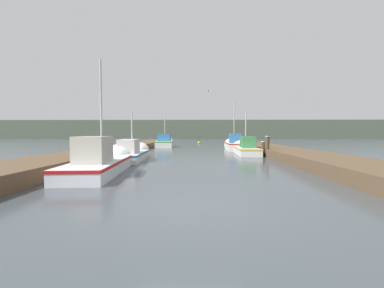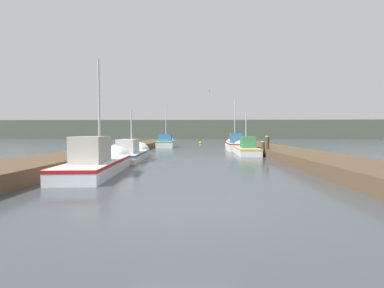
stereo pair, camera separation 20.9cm
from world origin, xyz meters
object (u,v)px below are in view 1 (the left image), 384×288
at_px(fishing_boat_3, 234,145).
at_px(mooring_piling_2, 263,149).
at_px(fishing_boat_2, 245,149).
at_px(seagull_lead, 209,91).
at_px(channel_buoy, 199,143).
at_px(fishing_boat_1, 133,153).
at_px(fishing_boat_4, 165,143).
at_px(fishing_boat_0, 105,161).
at_px(mooring_piling_1, 238,140).
at_px(mooring_piling_0, 233,140).
at_px(mooring_piling_3, 267,146).

xyz_separation_m(fishing_boat_3, mooring_piling_2, (0.96, -6.88, 0.03)).
relative_size(fishing_boat_2, fishing_boat_3, 1.06).
xyz_separation_m(mooring_piling_2, seagull_lead, (-3.19, 7.58, 5.01)).
height_order(channel_buoy, seagull_lead, seagull_lead).
height_order(fishing_boat_1, fishing_boat_2, fishing_boat_2).
xyz_separation_m(fishing_boat_1, fishing_boat_3, (7.19, 8.66, 0.12)).
bearing_deg(fishing_boat_4, fishing_boat_1, -93.51).
distance_m(fishing_boat_0, fishing_boat_2, 11.60).
distance_m(mooring_piling_1, seagull_lead, 7.35).
relative_size(fishing_boat_0, mooring_piling_2, 6.20).
height_order(fishing_boat_4, seagull_lead, seagull_lead).
bearing_deg(mooring_piling_2, fishing_boat_1, -167.70).
distance_m(fishing_boat_4, mooring_piling_1, 8.22).
bearing_deg(mooring_piling_2, fishing_boat_3, 97.98).
bearing_deg(fishing_boat_1, mooring_piling_0, 61.51).
relative_size(mooring_piling_3, channel_buoy, 1.43).
distance_m(fishing_boat_1, fishing_boat_4, 13.40).
relative_size(fishing_boat_1, mooring_piling_3, 3.99).
height_order(fishing_boat_4, mooring_piling_3, fishing_boat_4).
relative_size(fishing_boat_0, mooring_piling_0, 5.37).
relative_size(fishing_boat_3, mooring_piling_2, 5.21).
distance_m(fishing_boat_1, channel_buoy, 22.56).
height_order(fishing_boat_2, mooring_piling_1, fishing_boat_2).
bearing_deg(fishing_boat_1, channel_buoy, 76.13).
distance_m(fishing_boat_4, mooring_piling_2, 14.07).
xyz_separation_m(mooring_piling_1, channel_buoy, (-4.37, 8.47, -0.59)).
relative_size(fishing_boat_0, fishing_boat_4, 1.23).
height_order(fishing_boat_2, channel_buoy, fishing_boat_2).
bearing_deg(fishing_boat_1, mooring_piling_1, 54.94).
bearing_deg(fishing_boat_3, seagull_lead, 163.71).
bearing_deg(mooring_piling_1, fishing_boat_1, -121.57).
distance_m(fishing_boat_1, mooring_piling_0, 20.13).
bearing_deg(fishing_boat_4, channel_buoy, 63.79).
height_order(fishing_boat_2, fishing_boat_4, fishing_boat_4).
distance_m(fishing_boat_2, mooring_piling_0, 14.04).
height_order(mooring_piling_1, mooring_piling_2, mooring_piling_1).
xyz_separation_m(mooring_piling_0, mooring_piling_3, (-0.11, -16.65, 0.10)).
bearing_deg(mooring_piling_3, mooring_piling_0, 89.62).
bearing_deg(fishing_boat_3, fishing_boat_4, 146.96).
height_order(mooring_piling_0, mooring_piling_1, mooring_piling_1).
bearing_deg(mooring_piling_1, fishing_boat_0, -114.50).
relative_size(mooring_piling_0, seagull_lead, 2.14).
height_order(fishing_boat_2, mooring_piling_0, fishing_boat_2).
distance_m(fishing_boat_3, mooring_piling_1, 5.22).
distance_m(mooring_piling_0, channel_buoy, 5.96).
xyz_separation_m(fishing_boat_4, channel_buoy, (3.85, 8.79, -0.35)).
relative_size(fishing_boat_0, mooring_piling_3, 4.58).
bearing_deg(mooring_piling_1, channel_buoy, 117.28).
distance_m(fishing_boat_3, mooring_piling_2, 6.95).
bearing_deg(fishing_boat_3, fishing_boat_2, -85.90).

